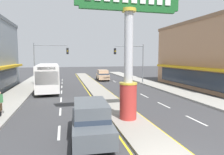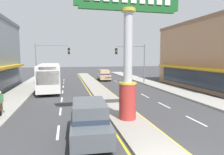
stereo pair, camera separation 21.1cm
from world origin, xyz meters
TOP-DOWN VIEW (x-y plane):
  - median_strip at (0.00, 18.00)m, footprint 2.23×52.00m
  - sidewalk_left at (-9.19, 16.00)m, footprint 2.96×60.00m
  - sidewalk_right at (9.19, 16.00)m, footprint 2.96×60.00m
  - lane_markings at (0.00, 16.65)m, footprint 8.97×52.00m
  - district_sign at (-0.00, 5.84)m, footprint 6.79×1.17m
  - storefront_right at (15.66, 16.31)m, footprint 8.24×18.74m
  - traffic_light_left_side at (-6.35, 23.52)m, footprint 4.86×0.46m
  - traffic_light_right_side at (6.35, 22.87)m, footprint 4.86×0.46m
  - suv_near_right_lane at (-2.76, 3.64)m, footprint 2.13×4.69m
  - bus_far_right_lane at (-6.06, 20.35)m, footprint 3.06×11.31m
  - suv_near_left_lane at (2.76, 28.81)m, footprint 2.15×4.69m
  - pedestrian_near_kerb at (-8.44, 8.57)m, footprint 0.45×0.36m

SIDE VIEW (x-z plane):
  - lane_markings at x=0.00m, z-range 0.00..0.01m
  - median_strip at x=0.00m, z-range 0.00..0.14m
  - sidewalk_left at x=-9.19m, z-range 0.00..0.18m
  - sidewalk_right at x=9.19m, z-range 0.00..0.18m
  - suv_near_right_lane at x=-2.76m, z-range 0.03..1.93m
  - suv_near_left_lane at x=2.76m, z-range 0.03..1.93m
  - pedestrian_near_kerb at x=-8.44m, z-range 0.29..1.97m
  - bus_far_right_lane at x=-6.06m, z-range 0.24..3.50m
  - traffic_light_left_side at x=-6.35m, z-range 1.15..7.35m
  - traffic_light_right_side at x=6.35m, z-range 1.15..7.35m
  - storefront_right at x=15.66m, z-range 0.00..9.05m
  - district_sign at x=0.00m, z-range 0.40..9.03m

